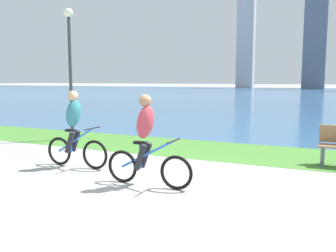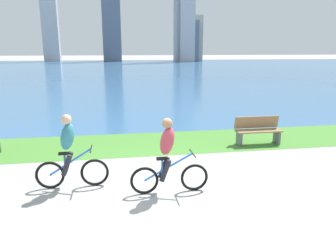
{
  "view_description": "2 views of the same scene",
  "coord_description": "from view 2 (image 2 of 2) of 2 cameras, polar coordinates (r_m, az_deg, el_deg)",
  "views": [
    {
      "loc": [
        2.94,
        -6.2,
        1.91
      ],
      "look_at": [
        -0.32,
        0.88,
        0.91
      ],
      "focal_mm": 38.98,
      "sensor_mm": 36.0,
      "label": 1
    },
    {
      "loc": [
        -1.14,
        -6.85,
        3.03
      ],
      "look_at": [
        0.07,
        0.45,
        1.24
      ],
      "focal_mm": 34.07,
      "sensor_mm": 36.0,
      "label": 2
    }
  ],
  "objects": [
    {
      "name": "ground_plane",
      "position": [
        7.57,
        0.02,
        -9.96
      ],
      "size": [
        300.0,
        300.0,
        0.0
      ],
      "primitive_type": "plane",
      "color": "#9E9E99"
    },
    {
      "name": "grass_strip_bayside",
      "position": [
        10.55,
        -2.83,
        -3.06
      ],
      "size": [
        120.0,
        2.66,
        0.01
      ],
      "primitive_type": "cube",
      "color": "#478433",
      "rests_on": "ground"
    },
    {
      "name": "bay_water_surface",
      "position": [
        51.15,
        -8.24,
        10.11
      ],
      "size": [
        300.0,
        79.36,
        0.0
      ],
      "primitive_type": "cube",
      "color": "#386693",
      "rests_on": "ground"
    },
    {
      "name": "cyclist_lead",
      "position": [
        6.76,
        -0.03,
        -5.39
      ],
      "size": [
        1.7,
        0.52,
        1.65
      ],
      "color": "black",
      "rests_on": "ground"
    },
    {
      "name": "cyclist_trailing",
      "position": [
        7.34,
        -17.24,
        -4.43
      ],
      "size": [
        1.6,
        0.52,
        1.67
      ],
      "color": "black",
      "rests_on": "ground"
    },
    {
      "name": "bench_near_path",
      "position": [
        10.76,
        15.78,
        -0.77
      ],
      "size": [
        1.5,
        0.47,
        0.9
      ],
      "color": "olive",
      "rests_on": "ground"
    },
    {
      "name": "city_skyline_far_shore",
      "position": [
        81.13,
        -4.63,
        18.91
      ],
      "size": [
        38.53,
        9.04,
        27.95
      ],
      "color": "#B7B7BC",
      "rests_on": "ground"
    }
  ]
}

